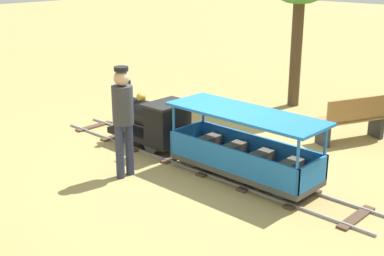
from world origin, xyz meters
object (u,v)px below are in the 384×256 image
object	(u,v)px
conductor_person	(123,113)
locomotive	(152,120)
park_bench	(353,119)
passenger_car	(244,152)

from	to	relation	value
conductor_person	locomotive	bearing A→B (deg)	28.94
locomotive	conductor_person	xyz separation A→B (m)	(-1.08, -0.60, 0.47)
park_bench	conductor_person	bearing A→B (deg)	154.95
park_bench	passenger_car	bearing A→B (deg)	171.76
passenger_car	conductor_person	bearing A→B (deg)	129.08
passenger_car	locomotive	bearing A→B (deg)	90.00
conductor_person	park_bench	bearing A→B (deg)	-25.05
locomotive	conductor_person	world-z (taller)	conductor_person
passenger_car	conductor_person	world-z (taller)	conductor_person
passenger_car	park_bench	size ratio (longest dim) A/B	1.74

